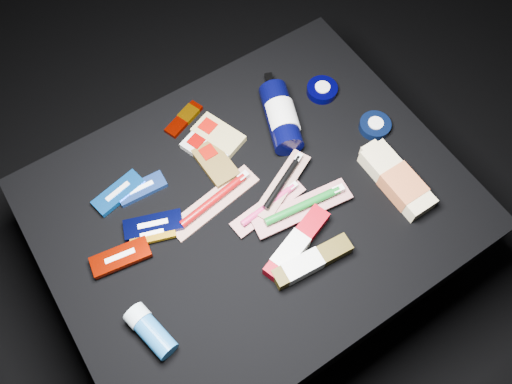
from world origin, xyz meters
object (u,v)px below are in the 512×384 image
bodywash_bottle (398,181)px  toothpaste_carton_red (295,246)px  deodorant_stick (150,331)px  lotion_bottle (281,117)px

bodywash_bottle → toothpaste_carton_red: 0.30m
deodorant_stick → bodywash_bottle: bearing=-12.9°
bodywash_bottle → deodorant_stick: size_ratio=1.67×
lotion_bottle → toothpaste_carton_red: lotion_bottle is taller
deodorant_stick → toothpaste_carton_red: (0.36, -0.01, -0.01)m
lotion_bottle → toothpaste_carton_red: size_ratio=1.17×
bodywash_bottle → toothpaste_carton_red: bearing=179.9°
lotion_bottle → bodywash_bottle: lotion_bottle is taller
lotion_bottle → deodorant_stick: 0.60m
lotion_bottle → deodorant_stick: (-0.52, -0.28, -0.01)m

